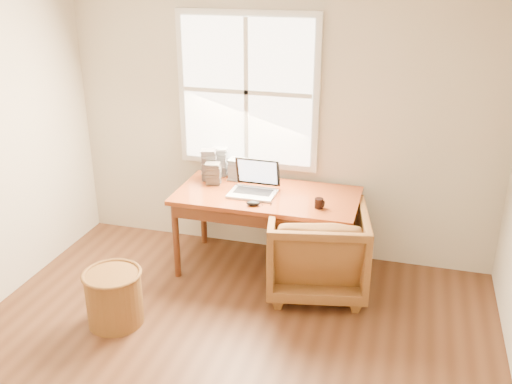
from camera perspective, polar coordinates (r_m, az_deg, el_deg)
room_shell at (r=3.35m, az=-6.33°, el=-1.51°), size 4.04×4.54×2.64m
desk at (r=5.01m, az=1.12°, el=-0.38°), size 1.60×0.80×0.04m
armchair at (r=4.87m, az=6.12°, el=-5.74°), size 0.96×0.98×0.76m
wicker_stool at (r=4.64m, az=-13.99°, el=-10.27°), size 0.46×0.46×0.43m
laptop at (r=4.91m, az=-0.38°, el=1.43°), size 0.43×0.45×0.32m
mouse at (r=4.76m, az=-0.28°, el=-1.14°), size 0.13×0.09×0.04m
coffee_mug at (r=4.73m, az=6.31°, el=-1.12°), size 0.08×0.08×0.08m
cd_stack_a at (r=5.40m, az=-3.60°, el=3.11°), size 0.15×0.14×0.27m
cd_stack_b at (r=5.20m, az=-4.27°, el=1.86°), size 0.15×0.14×0.20m
cd_stack_c at (r=5.29m, az=-4.73°, el=2.77°), size 0.16×0.15×0.29m
cd_stack_d at (r=5.30m, az=-1.85°, el=2.27°), size 0.16×0.14×0.20m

